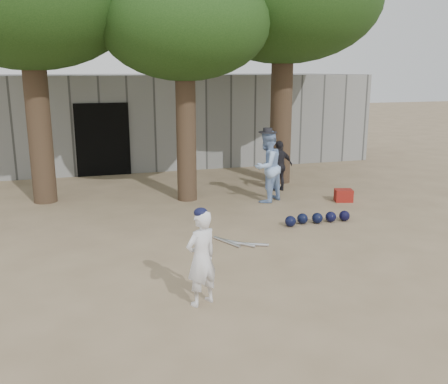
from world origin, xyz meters
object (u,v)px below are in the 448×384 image
object	(u,v)px
boy_player	(201,258)
red_bag	(344,195)
spectator_dark	(279,166)
spectator_blue	(267,167)

from	to	relation	value
boy_player	red_bag	distance (m)	6.46
spectator_dark	spectator_blue	bearing A→B (deg)	41.62
spectator_dark	red_bag	bearing A→B (deg)	115.15
spectator_blue	red_bag	size ratio (longest dim) A/B	4.16
boy_player	spectator_dark	size ratio (longest dim) A/B	1.01
boy_player	spectator_dark	xyz separation A→B (m)	(3.64, 5.88, -0.00)
boy_player	spectator_dark	bearing A→B (deg)	-146.52
boy_player	spectator_blue	bearing A→B (deg)	-145.26
spectator_blue	spectator_dark	bearing A→B (deg)	-160.38
spectator_blue	red_bag	world-z (taller)	spectator_blue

